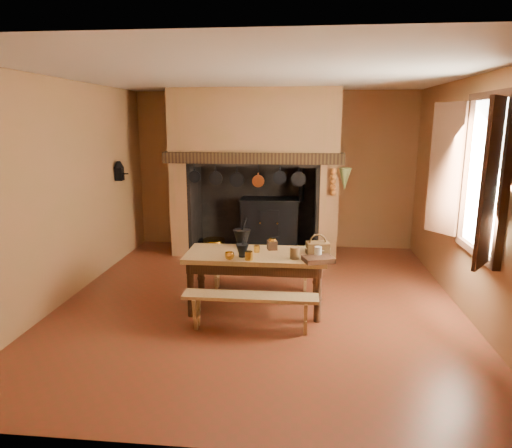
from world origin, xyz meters
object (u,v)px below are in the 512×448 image
at_px(coffee_grinder, 272,244).
at_px(mixing_bowl, 317,250).
at_px(iron_range, 270,223).
at_px(bench_front, 250,304).
at_px(work_table, 256,262).
at_px(wicker_basket, 318,248).

height_order(coffee_grinder, mixing_bowl, coffee_grinder).
distance_m(iron_range, coffee_grinder, 2.57).
relative_size(bench_front, mixing_bowl, 4.97).
distance_m(work_table, mixing_bowl, 0.76).
bearing_deg(wicker_basket, mixing_bowl, 80.07).
relative_size(coffee_grinder, mixing_bowl, 0.59).
bearing_deg(coffee_grinder, work_table, -153.39).
xyz_separation_m(coffee_grinder, mixing_bowl, (0.55, -0.09, -0.03)).
xyz_separation_m(coffee_grinder, wicker_basket, (0.55, -0.15, 0.01)).
relative_size(iron_range, bench_front, 1.07).
relative_size(work_table, bench_front, 1.12).
distance_m(bench_front, coffee_grinder, 0.91).
bearing_deg(bench_front, work_table, 90.00).
height_order(work_table, wicker_basket, wicker_basket).
height_order(iron_range, work_table, iron_range).
height_order(bench_front, wicker_basket, wicker_basket).
distance_m(work_table, bench_front, 0.65).
bearing_deg(coffee_grinder, iron_range, 78.76).
bearing_deg(iron_range, mixing_bowl, -74.07).
distance_m(iron_range, work_table, 2.71).
height_order(iron_range, coffee_grinder, iron_range).
distance_m(iron_range, mixing_bowl, 2.75).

